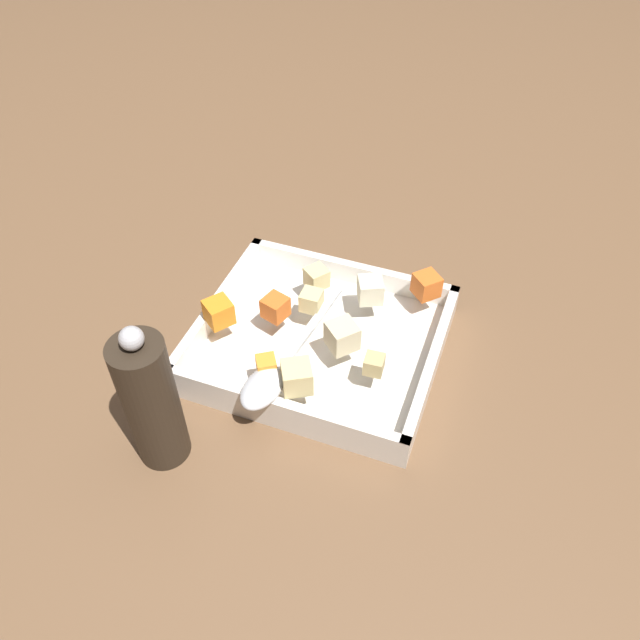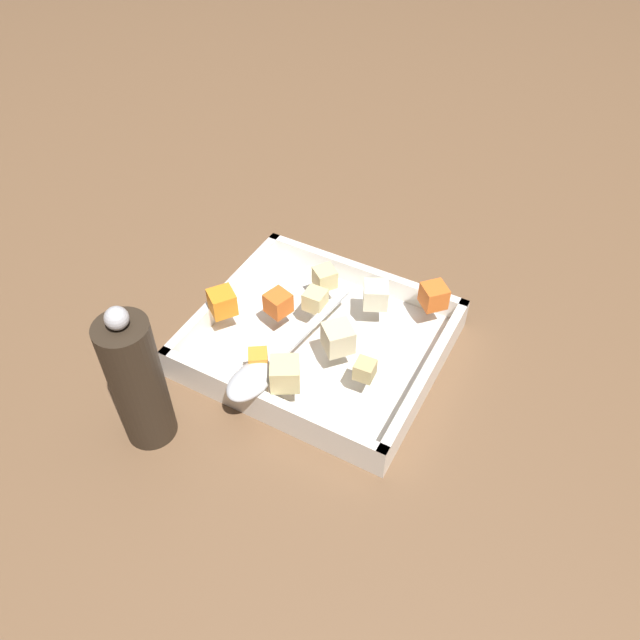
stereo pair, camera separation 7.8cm
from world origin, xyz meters
TOP-DOWN VIEW (x-y plane):
  - ground_plane at (0.00, 0.00)m, footprint 4.00×4.00m
  - baking_dish at (0.01, 0.01)m, footprint 0.30×0.27m
  - carrot_chunk_corner_sw at (0.07, 0.01)m, footprint 0.04×0.04m
  - carrot_chunk_back_center at (0.13, 0.04)m, footprint 0.04×0.04m
  - carrot_chunk_corner_nw at (-0.10, -0.10)m, footprint 0.04×0.04m
  - carrot_chunk_corner_ne at (0.04, 0.10)m, footprint 0.03×0.03m
  - potato_chunk_mid_right at (-0.08, 0.05)m, footprint 0.02×0.02m
  - potato_chunk_heap_top at (-0.03, 0.03)m, footprint 0.05×0.05m
  - potato_chunk_mid_left at (0.03, -0.02)m, footprint 0.03×0.03m
  - potato_chunk_center at (-0.00, 0.11)m, footprint 0.05×0.05m
  - potato_chunk_far_left at (-0.03, -0.06)m, footprint 0.04×0.04m
  - potato_chunk_far_right at (0.04, -0.06)m, footprint 0.04×0.04m
  - serving_spoon at (0.03, 0.12)m, footprint 0.05×0.23m
  - pepper_mill at (0.12, 0.21)m, footprint 0.06×0.06m

SIDE VIEW (x-z plane):
  - ground_plane at x=0.00m, z-range 0.00..0.00m
  - baking_dish at x=0.01m, z-range -0.01..0.04m
  - serving_spoon at x=0.03m, z-range 0.04..0.06m
  - carrot_chunk_corner_ne at x=0.04m, z-range 0.05..0.07m
  - potato_chunk_mid_right at x=-0.08m, z-range 0.05..0.07m
  - potato_chunk_mid_left at x=0.03m, z-range 0.05..0.07m
  - potato_chunk_far_right at x=0.04m, z-range 0.05..0.07m
  - carrot_chunk_corner_sw at x=0.07m, z-range 0.05..0.07m
  - carrot_chunk_corner_nw at x=-0.10m, z-range 0.05..0.08m
  - potato_chunk_far_left at x=-0.03m, z-range 0.05..0.08m
  - carrot_chunk_back_center at x=0.13m, z-range 0.05..0.08m
  - potato_chunk_center at x=0.00m, z-range 0.05..0.08m
  - potato_chunk_heap_top at x=-0.03m, z-range 0.05..0.08m
  - pepper_mill at x=0.12m, z-range -0.01..0.19m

